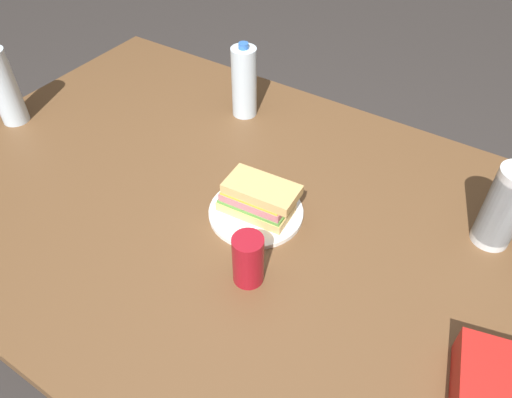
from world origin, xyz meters
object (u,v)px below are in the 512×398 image
(soda_can_red, at_px, (248,260))
(dining_table, at_px, (246,233))
(water_bottle_spare, at_px, (244,82))
(water_bottle_tall, at_px, (3,87))
(paper_plate, at_px, (256,212))
(sandwich, at_px, (258,198))
(plastic_cup_stack, at_px, (504,208))

(soda_can_red, bearing_deg, dining_table, 125.50)
(dining_table, bearing_deg, water_bottle_spare, 124.23)
(dining_table, height_order, water_bottle_tall, water_bottle_tall)
(dining_table, relative_size, paper_plate, 7.79)
(dining_table, bearing_deg, paper_plate, 19.05)
(dining_table, xyz_separation_m, paper_plate, (0.02, 0.01, 0.08))
(sandwich, xyz_separation_m, soda_can_red, (0.09, -0.17, 0.01))
(dining_table, xyz_separation_m, water_bottle_spare, (-0.24, 0.35, 0.18))
(sandwich, bearing_deg, dining_table, -159.29)
(paper_plate, relative_size, soda_can_red, 1.86)
(soda_can_red, relative_size, plastic_cup_stack, 0.60)
(water_bottle_spare, bearing_deg, sandwich, -51.95)
(soda_can_red, bearing_deg, plastic_cup_stack, 44.22)
(dining_table, relative_size, soda_can_red, 14.52)
(paper_plate, bearing_deg, water_bottle_tall, -175.85)
(paper_plate, distance_m, soda_can_red, 0.20)
(dining_table, relative_size, plastic_cup_stack, 8.73)
(dining_table, xyz_separation_m, water_bottle_tall, (-0.79, -0.05, 0.19))
(sandwich, bearing_deg, water_bottle_tall, -175.72)
(paper_plate, distance_m, plastic_cup_stack, 0.55)
(dining_table, bearing_deg, sandwich, 20.71)
(paper_plate, xyz_separation_m, water_bottle_tall, (-0.82, -0.06, 0.11))
(plastic_cup_stack, relative_size, water_bottle_spare, 0.89)
(sandwich, relative_size, water_bottle_tall, 0.78)
(water_bottle_tall, bearing_deg, water_bottle_spare, 36.07)
(paper_plate, xyz_separation_m, water_bottle_spare, (-0.26, 0.34, 0.10))
(water_bottle_tall, distance_m, water_bottle_spare, 0.69)
(paper_plate, height_order, soda_can_red, soda_can_red)
(plastic_cup_stack, height_order, water_bottle_spare, water_bottle_spare)
(sandwich, relative_size, water_bottle_spare, 0.83)
(paper_plate, relative_size, water_bottle_tall, 0.95)
(paper_plate, distance_m, sandwich, 0.05)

